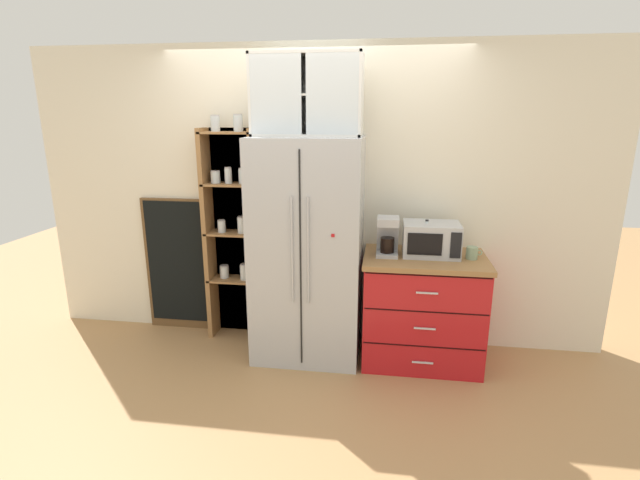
{
  "coord_description": "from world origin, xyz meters",
  "views": [
    {
      "loc": [
        0.62,
        -3.57,
        1.98
      ],
      "look_at": [
        0.1,
        0.03,
        1.0
      ],
      "focal_mm": 26.21,
      "sensor_mm": 36.0,
      "label": 1
    }
  ],
  "objects_px": {
    "microwave": "(431,239)",
    "mug_sage": "(472,253)",
    "coffee_maker": "(388,236)",
    "chalkboard_menu": "(177,264)",
    "bottle_clear": "(426,239)",
    "refrigerator": "(308,250)"
  },
  "relations": [
    {
      "from": "refrigerator",
      "to": "bottle_clear",
      "type": "distance_m",
      "value": 0.95
    },
    {
      "from": "microwave",
      "to": "coffee_maker",
      "type": "distance_m",
      "value": 0.35
    },
    {
      "from": "coffee_maker",
      "to": "mug_sage",
      "type": "xyz_separation_m",
      "value": [
        0.65,
        -0.02,
        -0.11
      ]
    },
    {
      "from": "refrigerator",
      "to": "chalkboard_menu",
      "type": "bearing_deg",
      "value": 166.87
    },
    {
      "from": "refrigerator",
      "to": "microwave",
      "type": "distance_m",
      "value": 0.99
    },
    {
      "from": "mug_sage",
      "to": "bottle_clear",
      "type": "distance_m",
      "value": 0.36
    },
    {
      "from": "mug_sage",
      "to": "chalkboard_menu",
      "type": "relative_size",
      "value": 0.1
    },
    {
      "from": "coffee_maker",
      "to": "mug_sage",
      "type": "bearing_deg",
      "value": -1.92
    },
    {
      "from": "mug_sage",
      "to": "bottle_clear",
      "type": "relative_size",
      "value": 0.43
    },
    {
      "from": "coffee_maker",
      "to": "bottle_clear",
      "type": "bearing_deg",
      "value": 6.5
    },
    {
      "from": "mug_sage",
      "to": "bottle_clear",
      "type": "height_order",
      "value": "bottle_clear"
    },
    {
      "from": "microwave",
      "to": "refrigerator",
      "type": "bearing_deg",
      "value": -176.57
    },
    {
      "from": "microwave",
      "to": "mug_sage",
      "type": "distance_m",
      "value": 0.33
    },
    {
      "from": "bottle_clear",
      "to": "chalkboard_menu",
      "type": "relative_size",
      "value": 0.23
    },
    {
      "from": "mug_sage",
      "to": "coffee_maker",
      "type": "bearing_deg",
      "value": 178.08
    },
    {
      "from": "chalkboard_menu",
      "to": "bottle_clear",
      "type": "bearing_deg",
      "value": -6.39
    },
    {
      "from": "bottle_clear",
      "to": "microwave",
      "type": "bearing_deg",
      "value": 10.74
    },
    {
      "from": "mug_sage",
      "to": "chalkboard_menu",
      "type": "height_order",
      "value": "chalkboard_menu"
    },
    {
      "from": "coffee_maker",
      "to": "chalkboard_menu",
      "type": "relative_size",
      "value": 0.25
    },
    {
      "from": "mug_sage",
      "to": "bottle_clear",
      "type": "xyz_separation_m",
      "value": [
        -0.35,
        0.06,
        0.08
      ]
    },
    {
      "from": "coffee_maker",
      "to": "chalkboard_menu",
      "type": "distance_m",
      "value": 2.0
    },
    {
      "from": "coffee_maker",
      "to": "mug_sage",
      "type": "distance_m",
      "value": 0.66
    }
  ]
}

